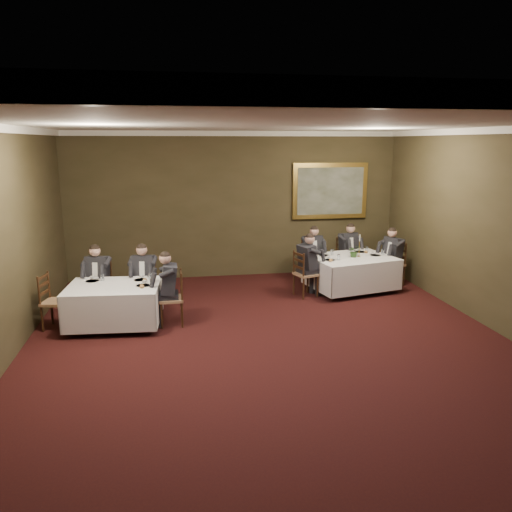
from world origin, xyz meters
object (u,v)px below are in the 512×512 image
object	(u,v)px
diner_sec_backright	(144,286)
chair_sec_endright	(172,309)
chair_main_backright	(347,267)
diner_sec_backleft	(99,287)
chair_main_endright	(393,273)
painting	(330,191)
diner_main_endleft	(306,273)
chair_sec_endleft	(56,313)
candlestick	(359,248)
chair_main_backleft	(312,270)
table_main	(351,271)
diner_main_backright	(347,257)
chair_main_endleft	(305,283)
table_second	(114,302)
chair_sec_backright	(145,297)
diner_main_backleft	(312,261)
chair_sec_backleft	(100,298)
diner_main_endright	(393,263)
centerpiece	(354,251)
diner_sec_endright	(171,297)

from	to	relation	value
diner_sec_backright	chair_sec_endright	xyz separation A→B (m)	(0.52, -0.86, -0.23)
chair_main_backright	diner_sec_backleft	distance (m)	5.83
chair_main_endright	painting	bearing A→B (deg)	16.49
diner_main_endleft	chair_sec_endright	world-z (taller)	diner_main_endleft
diner_sec_backleft	painting	world-z (taller)	painting
chair_sec_endright	painting	xyz separation A→B (m)	(3.95, 3.16, 1.78)
chair_main_backright	chair_sec_endleft	size ratio (longest dim) A/B	1.00
chair_sec_endright	candlestick	distance (m)	4.44
chair_main_backleft	diner_sec_backright	distance (m)	4.07
chair_sec_endleft	painting	bearing A→B (deg)	129.41
diner_main_endleft	painting	xyz separation A→B (m)	(1.10, 1.90, 1.55)
table_main	diner_main_backright	bearing A→B (deg)	74.52
painting	chair_sec_endleft	bearing A→B (deg)	-153.39
chair_main_backright	painting	size ratio (longest dim) A/B	0.53
chair_main_endleft	chair_sec_endright	world-z (taller)	same
table_second	diner_sec_backright	size ratio (longest dim) A/B	1.27
diner_sec_backleft	chair_sec_backright	bearing A→B (deg)	-171.31
chair_main_backright	chair_main_endright	xyz separation A→B (m)	(0.84, -0.76, 0.00)
chair_main_endleft	table_main	bearing A→B (deg)	83.96
diner_main_backright	candlestick	world-z (taller)	diner_main_backright
table_main	chair_main_backleft	size ratio (longest dim) A/B	2.05
diner_main_backleft	chair_sec_endleft	bearing A→B (deg)	14.41
chair_main_endleft	chair_main_backleft	bearing A→B (deg)	138.53
chair_main_backright	chair_main_endright	bearing A→B (deg)	121.05
chair_main_endleft	chair_sec_endright	size ratio (longest dim) A/B	1.00
chair_sec_backleft	table_second	bearing A→B (deg)	125.41
diner_main_endright	diner_sec_backright	size ratio (longest dim) A/B	1.00
table_second	chair_sec_backleft	bearing A→B (deg)	112.99
diner_main_backleft	chair_main_backleft	bearing A→B (deg)	-90.00
diner_main_backright	diner_sec_backright	world-z (taller)	same
table_second	chair_main_endright	size ratio (longest dim) A/B	1.71
chair_sec_backleft	painting	distance (m)	6.04
diner_sec_backleft	chair_sec_endleft	size ratio (longest dim) A/B	1.35
diner_main_endleft	chair_main_endright	bearing A→B (deg)	83.94
diner_main_backleft	candlestick	xyz separation A→B (m)	(0.84, -0.78, 0.44)
chair_main_backright	diner_main_endright	distance (m)	1.15
chair_sec_backleft	chair_sec_endleft	size ratio (longest dim) A/B	1.00
chair_sec_endright	chair_sec_endleft	world-z (taller)	same
diner_sec_backright	chair_sec_endleft	bearing A→B (deg)	33.51
chair_main_backleft	centerpiece	size ratio (longest dim) A/B	3.53
diner_sec_endright	centerpiece	bearing A→B (deg)	-69.90
chair_main_endright	candlestick	size ratio (longest dim) A/B	1.95
diner_main_endleft	chair_main_endright	world-z (taller)	diner_main_endleft
diner_main_endright	painting	xyz separation A→B (m)	(-1.10, 1.42, 1.55)
diner_sec_backleft	candlestick	distance (m)	5.55
diner_sec_endright	diner_main_backleft	bearing A→B (deg)	-55.39
chair_main_backleft	chair_main_endright	world-z (taller)	same
table_second	chair_sec_endright	bearing A→B (deg)	-4.44
diner_main_backleft	chair_sec_backleft	bearing A→B (deg)	8.72
chair_sec_endleft	painting	xyz separation A→B (m)	(5.98, 3.00, 1.78)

